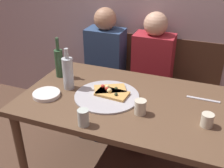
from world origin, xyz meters
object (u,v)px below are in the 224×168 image
object	(u,v)px
beer_bottle	(59,62)
guest_in_beanie	(150,73)
dining_table	(125,109)
wine_bottle	(68,73)
table_knife	(203,99)
pizza_slice_last	(112,93)
chair_middle	(153,78)
tumbler_far	(207,120)
chair_right	(194,85)
wine_glass	(140,107)
pizza_tray	(107,96)
plate_stack	(46,94)
pizza_slice_extra	(110,89)
chair_left	(108,71)
tumbler_near	(83,118)
guest_in_sweater	(102,65)

from	to	relation	value
beer_bottle	guest_in_beanie	size ratio (longest dim) A/B	0.27
dining_table	wine_bottle	xyz separation A→B (m)	(-0.43, -0.00, 0.21)
table_knife	pizza_slice_last	bearing A→B (deg)	-162.88
chair_middle	guest_in_beanie	world-z (taller)	guest_in_beanie
tumbler_far	chair_right	distance (m)	1.00
wine_glass	guest_in_beanie	xyz separation A→B (m)	(-0.13, 0.81, -0.15)
pizza_tray	chair_right	xyz separation A→B (m)	(0.53, 0.85, -0.24)
pizza_slice_last	guest_in_beanie	bearing A→B (deg)	80.97
chair_right	plate_stack	bearing A→B (deg)	46.91
table_knife	chair_middle	world-z (taller)	chair_middle
pizza_slice_extra	guest_in_beanie	xyz separation A→B (m)	(0.14, 0.63, -0.13)
pizza_slice_last	beer_bottle	xyz separation A→B (m)	(-0.50, 0.15, 0.10)
tumbler_far	table_knife	size ratio (longest dim) A/B	0.37
pizza_tray	tumbler_far	distance (m)	0.67
chair_left	wine_glass	bearing A→B (deg)	122.00
dining_table	chair_middle	size ratio (longest dim) A/B	1.58
pizza_slice_last	table_knife	size ratio (longest dim) A/B	1.04
chair_middle	wine_bottle	bearing A→B (deg)	62.11
wine_bottle	plate_stack	bearing A→B (deg)	-120.38
plate_stack	wine_glass	bearing A→B (deg)	2.21
pizza_tray	tumbler_near	distance (m)	0.35
dining_table	plate_stack	world-z (taller)	plate_stack
dining_table	wine_glass	distance (m)	0.23
pizza_tray	chair_right	size ratio (longest dim) A/B	0.50
pizza_slice_extra	wine_bottle	world-z (taller)	wine_bottle
chair_right	guest_in_beanie	bearing A→B (deg)	21.02
plate_stack	chair_left	world-z (taller)	chair_left
wine_bottle	chair_right	distance (m)	1.24
dining_table	wine_bottle	world-z (taller)	wine_bottle
dining_table	chair_left	distance (m)	0.96
tumbler_near	chair_right	xyz separation A→B (m)	(0.54, 1.20, -0.28)
chair_left	guest_in_beanie	xyz separation A→B (m)	(0.47, -0.15, 0.13)
wine_bottle	tumbler_far	bearing A→B (deg)	-6.65
plate_stack	table_knife	distance (m)	1.08
pizza_tray	tumbler_near	xyz separation A→B (m)	(-0.01, -0.35, 0.05)
pizza_slice_last	tumbler_near	distance (m)	0.37
tumbler_far	wine_glass	world-z (taller)	wine_glass
pizza_slice_extra	plate_stack	size ratio (longest dim) A/B	1.35
guest_in_beanie	chair_left	bearing A→B (deg)	-17.79
chair_right	guest_in_sweater	world-z (taller)	guest_in_sweater
tumbler_far	guest_in_beanie	size ratio (longest dim) A/B	0.07
wine_glass	guest_in_beanie	distance (m)	0.84
tumbler_near	guest_in_beanie	distance (m)	1.07
wine_bottle	guest_in_sweater	bearing A→B (deg)	92.41
pizza_slice_extra	wine_glass	bearing A→B (deg)	-33.67
plate_stack	table_knife	world-z (taller)	plate_stack
pizza_tray	wine_bottle	bearing A→B (deg)	177.36
table_knife	chair_right	world-z (taller)	chair_right
pizza_slice_extra	chair_left	world-z (taller)	chair_left
pizza_tray	chair_right	distance (m)	1.03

